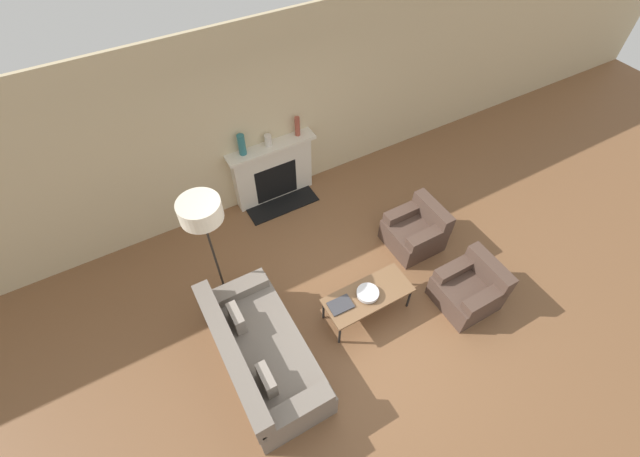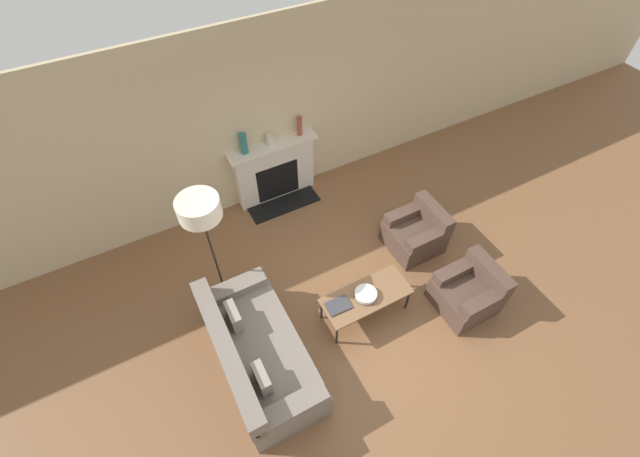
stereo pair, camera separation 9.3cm
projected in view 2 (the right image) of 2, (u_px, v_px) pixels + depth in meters
The scene contains 13 objects.
ground_plane at pixel (358, 318), 5.74m from camera, with size 18.00×18.00×0.00m, color brown.
wall_back at pixel (265, 118), 6.20m from camera, with size 18.00×0.06×2.90m.
fireplace at pixel (275, 171), 6.83m from camera, with size 1.41×0.59×1.07m.
couch at pixel (257, 353), 5.08m from camera, with size 0.93×1.88×0.84m.
armchair_near at pixel (469, 292), 5.68m from camera, with size 0.74×0.73×0.70m.
armchair_far at pixel (416, 232), 6.34m from camera, with size 0.74×0.73×0.70m.
coffee_table at pixel (366, 297), 5.48m from camera, with size 1.16×0.49×0.44m.
bowl at pixel (366, 294), 5.41m from camera, with size 0.29×0.29×0.07m.
book at pixel (338, 305), 5.34m from camera, with size 0.31×0.22×0.02m.
floor_lamp at pixel (201, 216), 4.74m from camera, with size 0.49×0.49×1.87m.
mantel_vase_left at pixel (243, 144), 6.17m from camera, with size 0.11×0.11×0.33m.
mantel_vase_center_left at pixel (270, 139), 6.35m from camera, with size 0.11×0.11×0.18m.
mantel_vase_center_right at pixel (299, 126), 6.45m from camera, with size 0.08×0.08×0.32m.
Camera 2 is at (-1.76, -2.21, 5.16)m, focal length 24.00 mm.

